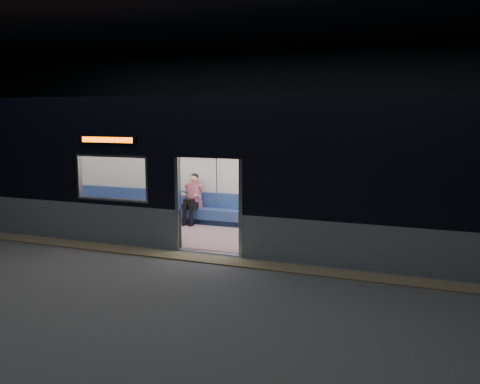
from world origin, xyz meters
The scene contains 7 objects.
station_floor centered at (0.00, 0.00, -0.01)m, with size 24.00×14.00×0.01m, color #47494C.
station_envelope centered at (0.00, 0.00, 3.66)m, with size 24.00×14.00×5.00m.
tactile_strip centered at (0.00, 0.55, 0.01)m, with size 22.80×0.50×0.03m, color #8C7F59.
metro_car centered at (0.00, 2.54, 1.85)m, with size 18.00×3.04×3.35m.
passenger centered at (-1.60, 3.55, 0.79)m, with size 0.39×0.67×1.35m.
handbag centered at (-1.63, 3.33, 0.67)m, with size 0.25×0.21×0.12m, color black.
transit_map centered at (1.77, 3.85, 1.49)m, with size 1.03×0.03×0.67m, color white.
Camera 1 is at (4.43, -8.59, 2.95)m, focal length 38.00 mm.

